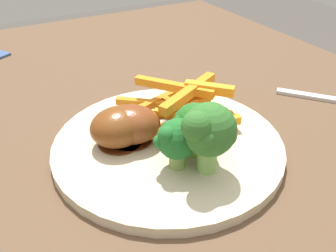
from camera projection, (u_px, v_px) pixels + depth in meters
name	position (u px, v px, depth m)	size (l,w,h in m)	color
dining_table	(139.00, 195.00, 0.51)	(1.02, 0.87, 0.70)	brown
dinner_plate	(168.00, 145.00, 0.43)	(0.26, 0.26, 0.01)	beige
broccoli_floret_front	(195.00, 126.00, 0.38)	(0.05, 0.05, 0.06)	#8CBC49
broccoli_floret_middle	(209.00, 132.00, 0.35)	(0.05, 0.06, 0.08)	#81B75A
broccoli_floret_back	(177.00, 140.00, 0.37)	(0.04, 0.05, 0.06)	#7C9E4B
carrot_fries_pile	(184.00, 107.00, 0.45)	(0.13, 0.13, 0.05)	orange
chicken_drumstick_near	(122.00, 126.00, 0.41)	(0.06, 0.11, 0.04)	#4F230D
chicken_drumstick_far	(135.00, 125.00, 0.41)	(0.09, 0.12, 0.04)	#54220F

